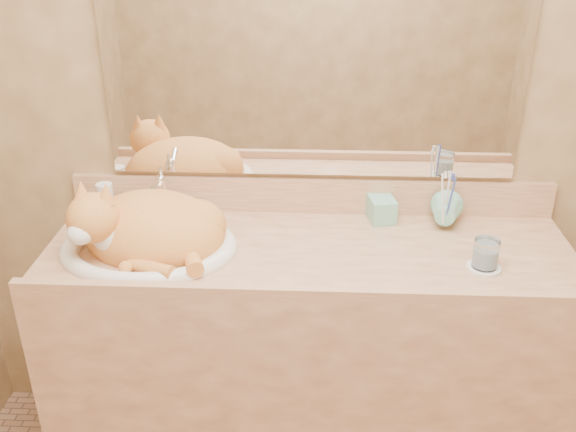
{
  "coord_description": "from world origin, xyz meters",
  "views": [
    {
      "loc": [
        0.02,
        -0.97,
        1.8
      ],
      "look_at": [
        -0.06,
        0.7,
        0.97
      ],
      "focal_mm": 40.0,
      "sensor_mm": 36.0,
      "label": 1
    }
  ],
  "objects_px": {
    "vanity_counter": "(307,361)",
    "water_glass": "(486,254)",
    "sink_basin": "(147,225)",
    "toothbrush_cup": "(444,219)",
    "soap_dispenser": "(387,202)",
    "cat": "(145,226)"
  },
  "relations": [
    {
      "from": "soap_dispenser",
      "to": "water_glass",
      "type": "relative_size",
      "value": 2.1
    },
    {
      "from": "sink_basin",
      "to": "cat",
      "type": "bearing_deg",
      "value": 129.15
    },
    {
      "from": "toothbrush_cup",
      "to": "water_glass",
      "type": "bearing_deg",
      "value": -70.74
    },
    {
      "from": "sink_basin",
      "to": "water_glass",
      "type": "relative_size",
      "value": 6.2
    },
    {
      "from": "cat",
      "to": "soap_dispenser",
      "type": "xyz_separation_m",
      "value": [
        0.73,
        0.18,
        0.01
      ]
    },
    {
      "from": "sink_basin",
      "to": "cat",
      "type": "height_order",
      "value": "cat"
    },
    {
      "from": "soap_dispenser",
      "to": "toothbrush_cup",
      "type": "distance_m",
      "value": 0.19
    },
    {
      "from": "vanity_counter",
      "to": "cat",
      "type": "bearing_deg",
      "value": -178.55
    },
    {
      "from": "sink_basin",
      "to": "toothbrush_cup",
      "type": "bearing_deg",
      "value": 4.56
    },
    {
      "from": "toothbrush_cup",
      "to": "sink_basin",
      "type": "bearing_deg",
      "value": -170.55
    },
    {
      "from": "cat",
      "to": "water_glass",
      "type": "height_order",
      "value": "cat"
    },
    {
      "from": "toothbrush_cup",
      "to": "water_glass",
      "type": "distance_m",
      "value": 0.24
    },
    {
      "from": "vanity_counter",
      "to": "sink_basin",
      "type": "relative_size",
      "value": 3.07
    },
    {
      "from": "vanity_counter",
      "to": "toothbrush_cup",
      "type": "distance_m",
      "value": 0.65
    },
    {
      "from": "soap_dispenser",
      "to": "toothbrush_cup",
      "type": "relative_size",
      "value": 1.64
    },
    {
      "from": "soap_dispenser",
      "to": "water_glass",
      "type": "height_order",
      "value": "soap_dispenser"
    },
    {
      "from": "vanity_counter",
      "to": "water_glass",
      "type": "xyz_separation_m",
      "value": [
        0.5,
        -0.09,
        0.48
      ]
    },
    {
      "from": "vanity_counter",
      "to": "water_glass",
      "type": "relative_size",
      "value": 19.04
    },
    {
      "from": "cat",
      "to": "toothbrush_cup",
      "type": "height_order",
      "value": "cat"
    },
    {
      "from": "toothbrush_cup",
      "to": "water_glass",
      "type": "xyz_separation_m",
      "value": [
        0.08,
        -0.22,
        0.0
      ]
    },
    {
      "from": "toothbrush_cup",
      "to": "water_glass",
      "type": "height_order",
      "value": "toothbrush_cup"
    },
    {
      "from": "water_glass",
      "to": "toothbrush_cup",
      "type": "bearing_deg",
      "value": 109.26
    }
  ]
}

